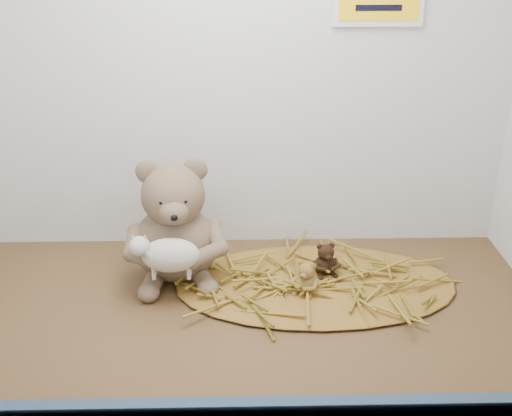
{
  "coord_description": "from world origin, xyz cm",
  "views": [
    {
      "loc": [
        2.7,
        -102.67,
        68.16
      ],
      "look_at": [
        5.09,
        4.21,
        19.75
      ],
      "focal_mm": 45.0,
      "sensor_mm": 36.0,
      "label": 1
    }
  ],
  "objects_px": {
    "toy_lamb": "(171,255)",
    "mini_teddy_brown": "(325,257)",
    "mini_teddy_tan": "(307,276)",
    "main_teddy": "(174,220)"
  },
  "relations": [
    {
      "from": "main_teddy",
      "to": "mini_teddy_tan",
      "type": "xyz_separation_m",
      "value": [
        0.26,
        -0.09,
        -0.08
      ]
    },
    {
      "from": "toy_lamb",
      "to": "main_teddy",
      "type": "bearing_deg",
      "value": 90.0
    },
    {
      "from": "mini_teddy_tan",
      "to": "toy_lamb",
      "type": "bearing_deg",
      "value": -149.81
    },
    {
      "from": "main_teddy",
      "to": "mini_teddy_brown",
      "type": "relative_size",
      "value": 3.72
    },
    {
      "from": "mini_teddy_tan",
      "to": "mini_teddy_brown",
      "type": "bearing_deg",
      "value": 86.47
    },
    {
      "from": "toy_lamb",
      "to": "mini_teddy_tan",
      "type": "distance_m",
      "value": 0.27
    },
    {
      "from": "main_teddy",
      "to": "mini_teddy_brown",
      "type": "distance_m",
      "value": 0.32
    },
    {
      "from": "toy_lamb",
      "to": "mini_teddy_brown",
      "type": "bearing_deg",
      "value": 14.5
    },
    {
      "from": "main_teddy",
      "to": "mini_teddy_tan",
      "type": "distance_m",
      "value": 0.29
    },
    {
      "from": "toy_lamb",
      "to": "mini_teddy_brown",
      "type": "xyz_separation_m",
      "value": [
        0.31,
        0.08,
        -0.05
      ]
    }
  ]
}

